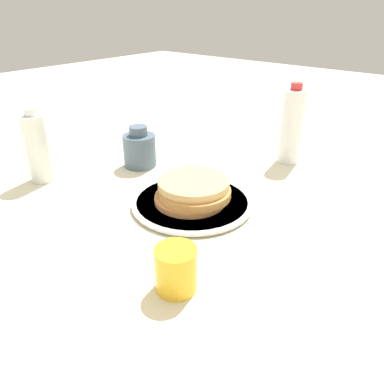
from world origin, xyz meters
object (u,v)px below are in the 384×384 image
water_bottle_mid (292,126)px  pancake_stack (193,191)px  water_bottle_near (38,148)px  cream_jug (140,149)px  juice_glass (176,269)px  plate (192,202)px

water_bottle_mid → pancake_stack: bearing=83.1°
water_bottle_near → water_bottle_mid: (-0.43, -0.52, 0.02)m
pancake_stack → water_bottle_near: 0.41m
cream_jug → water_bottle_mid: (-0.30, -0.29, 0.06)m
cream_jug → pancake_stack: bearing=162.9°
juice_glass → cream_jug: bearing=-36.8°
juice_glass → cream_jug: (0.41, -0.31, 0.01)m
pancake_stack → water_bottle_mid: (-0.05, -0.37, 0.07)m
juice_glass → pancake_stack: bearing=-56.0°
pancake_stack → water_bottle_near: size_ratio=0.92×
plate → water_bottle_mid: 0.39m
plate → cream_jug: (0.26, -0.08, 0.04)m
pancake_stack → water_bottle_mid: bearing=-96.9°
plate → cream_jug: 0.27m
juice_glass → water_bottle_mid: water_bottle_mid is taller
juice_glass → water_bottle_near: bearing=-8.9°
pancake_stack → water_bottle_mid: 0.38m
plate → cream_jug: cream_jug is taller
water_bottle_mid → water_bottle_near: bearing=50.4°
plate → pancake_stack: size_ratio=1.59×
juice_glass → cream_jug: 0.52m
water_bottle_near → water_bottle_mid: size_ratio=0.85×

